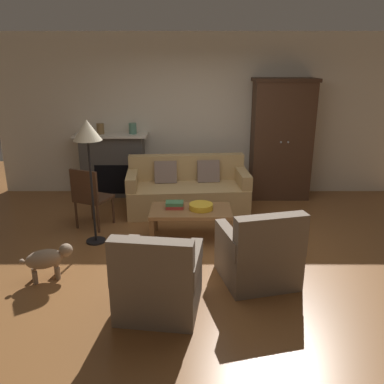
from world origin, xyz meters
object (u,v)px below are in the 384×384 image
at_px(fruit_bowl, 200,206).
at_px(side_chair_wooden, 88,195).
at_px(armoire, 280,139).
at_px(book_stack, 174,205).
at_px(fireplace, 112,164).
at_px(mantel_vase_bronze, 99,129).
at_px(coffee_table, 190,213).
at_px(mantel_vase_jade, 131,129).
at_px(armchair_near_left, 157,282).
at_px(couch, 186,191).
at_px(floor_lamp, 86,138).
at_px(armchair_near_right, 258,255).
at_px(dog, 46,259).

xyz_separation_m(fruit_bowl, side_chair_wooden, (-1.59, 0.34, 0.05)).
height_order(armoire, side_chair_wooden, armoire).
bearing_deg(book_stack, fireplace, 122.86).
height_order(fruit_bowl, side_chair_wooden, side_chair_wooden).
bearing_deg(mantel_vase_bronze, armoire, -1.10).
bearing_deg(coffee_table, book_stack, 168.11).
height_order(fireplace, armoire, armoire).
distance_m(mantel_vase_jade, armchair_near_left, 3.73).
xyz_separation_m(fireplace, couch, (1.34, -0.77, -0.25)).
relative_size(fruit_bowl, mantel_vase_jade, 1.74).
distance_m(fruit_bowl, side_chair_wooden, 1.63).
height_order(couch, floor_lamp, floor_lamp).
relative_size(mantel_vase_jade, armchair_near_right, 0.20).
bearing_deg(book_stack, couch, 80.90).
height_order(fireplace, mantel_vase_jade, mantel_vase_jade).
xyz_separation_m(coffee_table, dog, (-1.60, -1.10, -0.12)).
bearing_deg(armchair_near_right, fruit_bowl, 118.13).
relative_size(side_chair_wooden, dog, 1.70).
xyz_separation_m(fireplace, fruit_bowl, (1.53, -1.85, -0.11)).
height_order(couch, armchair_near_right, armchair_near_right).
height_order(fireplace, armchair_near_left, fireplace).
bearing_deg(couch, coffee_table, -87.14).
bearing_deg(coffee_table, mantel_vase_jade, 118.78).
distance_m(fireplace, side_chair_wooden, 1.52).
bearing_deg(fireplace, mantel_vase_bronze, -174.31).
height_order(mantel_vase_bronze, dog, mantel_vase_bronze).
bearing_deg(coffee_table, armoire, 48.76).
distance_m(floor_lamp, dog, 1.56).
bearing_deg(armoire, fruit_bowl, -128.65).
bearing_deg(mantel_vase_bronze, mantel_vase_jade, 0.00).
height_order(mantel_vase_bronze, armchair_near_left, mantel_vase_bronze).
relative_size(fireplace, mantel_vase_jade, 6.75).
relative_size(fireplace, fruit_bowl, 3.88).
height_order(coffee_table, armchair_near_left, armchair_near_left).
xyz_separation_m(mantel_vase_jade, dog, (-0.59, -2.94, -0.97)).
xyz_separation_m(coffee_table, side_chair_wooden, (-1.45, 0.34, 0.15)).
height_order(couch, side_chair_wooden, side_chair_wooden).
height_order(mantel_vase_jade, armchair_near_left, mantel_vase_jade).
height_order(coffee_table, floor_lamp, floor_lamp).
relative_size(armoire, side_chair_wooden, 2.29).
distance_m(couch, mantel_vase_bronze, 1.91).
relative_size(armchair_near_right, floor_lamp, 0.56).
bearing_deg(side_chair_wooden, book_stack, -13.58).
relative_size(coffee_table, side_chair_wooden, 1.22).
relative_size(couch, book_stack, 8.16).
distance_m(fireplace, fruit_bowl, 2.41).
bearing_deg(side_chair_wooden, armchair_near_left, -60.92).
bearing_deg(couch, floor_lamp, -135.27).
bearing_deg(mantel_vase_bronze, armchair_near_left, -70.44).
xyz_separation_m(fireplace, mantel_vase_bronze, (-0.18, -0.02, 0.64)).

